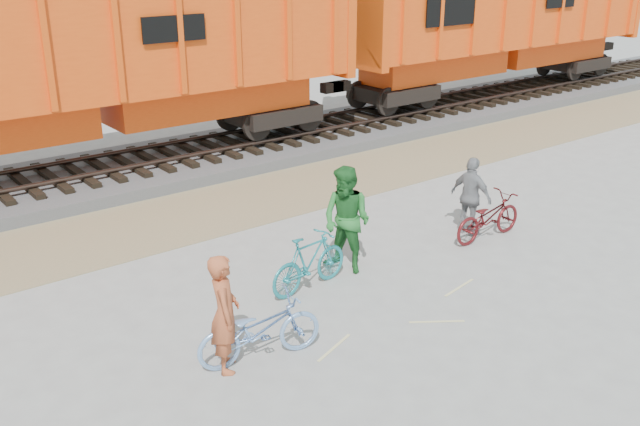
# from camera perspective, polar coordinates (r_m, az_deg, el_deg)

# --- Properties ---
(ground) EXTENTS (120.00, 120.00, 0.00)m
(ground) POSITION_cam_1_polar(r_m,az_deg,el_deg) (12.00, 2.48, -7.61)
(ground) COLOR #9E9E99
(ground) RESTS_ON ground
(gravel_strip) EXTENTS (120.00, 3.00, 0.02)m
(gravel_strip) POSITION_cam_1_polar(r_m,az_deg,el_deg) (16.20, -10.13, -0.10)
(gravel_strip) COLOR #9C8461
(gravel_strip) RESTS_ON ground
(ballast_bed) EXTENTS (120.00, 4.00, 0.30)m
(ballast_bed) POSITION_cam_1_polar(r_m,az_deg,el_deg) (19.18, -15.11, 3.26)
(ballast_bed) COLOR slate
(ballast_bed) RESTS_ON ground
(track) EXTENTS (120.00, 2.60, 0.24)m
(track) POSITION_cam_1_polar(r_m,az_deg,el_deg) (19.08, -15.20, 4.18)
(track) COLOR black
(track) RESTS_ON ballast_bed
(hopper_car_center) EXTENTS (14.00, 3.13, 4.65)m
(hopper_car_center) POSITION_cam_1_polar(r_m,az_deg,el_deg) (18.34, -17.66, 11.42)
(hopper_car_center) COLOR black
(hopper_car_center) RESTS_ON track
(hopper_car_right) EXTENTS (14.00, 3.13, 4.65)m
(hopper_car_right) POSITION_cam_1_polar(r_m,az_deg,el_deg) (27.37, 14.01, 14.60)
(hopper_car_right) COLOR black
(hopper_car_right) RESTS_ON track
(bicycle_blue) EXTENTS (1.98, 1.02, 0.99)m
(bicycle_blue) POSITION_cam_1_polar(r_m,az_deg,el_deg) (10.43, -4.87, -9.26)
(bicycle_blue) COLOR #79A3DB
(bicycle_blue) RESTS_ON ground
(bicycle_teal) EXTENTS (1.76, 0.69, 1.03)m
(bicycle_teal) POSITION_cam_1_polar(r_m,az_deg,el_deg) (12.40, -0.86, -3.94)
(bicycle_teal) COLOR teal
(bicycle_teal) RESTS_ON ground
(bicycle_maroon) EXTENTS (1.81, 0.66, 0.94)m
(bicycle_maroon) POSITION_cam_1_polar(r_m,az_deg,el_deg) (14.91, 13.30, -0.32)
(bicycle_maroon) COLOR #531215
(bicycle_maroon) RESTS_ON ground
(person_solo) EXTENTS (0.67, 0.77, 1.77)m
(person_solo) POSITION_cam_1_polar(r_m,az_deg,el_deg) (10.10, -7.64, -7.96)
(person_solo) COLOR #AB502D
(person_solo) RESTS_ON ground
(person_man) EXTENTS (1.00, 1.14, 1.99)m
(person_man) POSITION_cam_1_polar(r_m,az_deg,el_deg) (12.93, 2.14, -0.57)
(person_man) COLOR #216829
(person_man) RESTS_ON ground
(person_woman) EXTENTS (0.49, 1.00, 1.65)m
(person_woman) POSITION_cam_1_polar(r_m,az_deg,el_deg) (14.95, 11.99, 1.30)
(person_woman) COLOR gray
(person_woman) RESTS_ON ground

